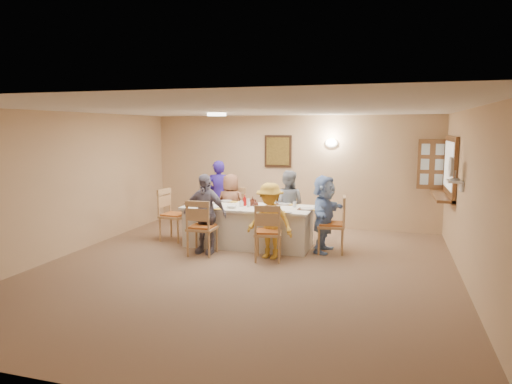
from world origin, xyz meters
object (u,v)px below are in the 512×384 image
(diner_back_right, at_px, (288,205))
(diner_front_right, at_px, (270,221))
(serving_hatch, at_px, (450,168))
(chair_front_right, at_px, (268,232))
(desk_fan, at_px, (453,172))
(diner_front_left, at_px, (205,214))
(chair_back_right, at_px, (289,216))
(caregiver, at_px, (219,195))
(diner_right_end, at_px, (324,214))
(dining_table, at_px, (249,226))
(chair_left_end, at_px, (174,215))
(condiment_ketchup, at_px, (245,200))
(chair_front_left, at_px, (202,227))
(chair_back_left, at_px, (233,211))
(diner_back_left, at_px, (231,205))
(chair_right_end, at_px, (331,224))

(diner_back_right, relative_size, diner_front_right, 1.07)
(serving_hatch, relative_size, chair_front_right, 1.53)
(desk_fan, distance_m, diner_front_left, 4.16)
(chair_back_right, height_order, caregiver, caregiver)
(diner_right_end, bearing_deg, diner_front_right, 136.87)
(dining_table, distance_m, diner_front_right, 0.95)
(chair_front_right, relative_size, chair_left_end, 0.95)
(desk_fan, distance_m, condiment_ketchup, 3.65)
(chair_front_left, height_order, diner_front_left, diner_front_left)
(chair_back_left, xyz_separation_m, diner_back_left, (-0.00, -0.12, 0.15))
(diner_right_end, xyz_separation_m, condiment_ketchup, (-1.51, 0.04, 0.17))
(diner_front_left, relative_size, diner_right_end, 1.02)
(dining_table, bearing_deg, chair_front_left, -126.87)
(dining_table, bearing_deg, desk_fan, -7.00)
(diner_right_end, bearing_deg, chair_back_right, 52.91)
(diner_front_right, distance_m, caregiver, 2.47)
(diner_back_left, xyz_separation_m, caregiver, (-0.45, 0.47, 0.12))
(chair_back_right, distance_m, diner_front_right, 1.49)
(chair_back_right, bearing_deg, serving_hatch, 1.47)
(dining_table, relative_size, diner_right_end, 1.74)
(diner_back_left, xyz_separation_m, diner_front_left, (0.00, -1.36, 0.07))
(chair_back_left, xyz_separation_m, diner_front_right, (1.20, -1.48, 0.16))
(chair_back_right, distance_m, diner_right_end, 1.17)
(diner_front_left, bearing_deg, chair_back_right, 55.50)
(chair_front_left, height_order, chair_left_end, chair_left_end)
(chair_back_left, distance_m, diner_right_end, 2.18)
(caregiver, relative_size, condiment_ketchup, 7.30)
(chair_front_left, distance_m, diner_back_right, 1.92)
(chair_front_right, relative_size, diner_right_end, 0.70)
(diner_back_right, bearing_deg, chair_front_right, 92.89)
(chair_right_end, height_order, diner_front_left, diner_front_left)
(dining_table, height_order, diner_back_right, diner_back_right)
(dining_table, xyz_separation_m, diner_front_right, (0.60, -0.68, 0.27))
(chair_front_right, height_order, diner_back_left, diner_back_left)
(chair_front_left, distance_m, diner_front_right, 1.22)
(diner_back_left, bearing_deg, diner_front_right, 132.30)
(desk_fan, relative_size, chair_left_end, 0.29)
(chair_left_end, xyz_separation_m, diner_back_right, (2.15, 0.68, 0.18))
(chair_back_left, distance_m, diner_front_left, 1.50)
(chair_back_left, distance_m, chair_front_right, 2.00)
(chair_front_left, relative_size, chair_right_end, 0.97)
(chair_back_left, distance_m, chair_front_left, 1.60)
(diner_back_right, bearing_deg, diner_front_right, 92.89)
(desk_fan, relative_size, caregiver, 0.20)
(serving_hatch, distance_m, chair_left_end, 5.30)
(chair_front_left, relative_size, chair_left_end, 0.97)
(diner_back_left, distance_m, diner_front_right, 1.81)
(diner_right_end, distance_m, caregiver, 2.73)
(chair_right_end, xyz_separation_m, condiment_ketchup, (-1.64, 0.04, 0.35))
(dining_table, xyz_separation_m, caregiver, (-1.05, 1.15, 0.38))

